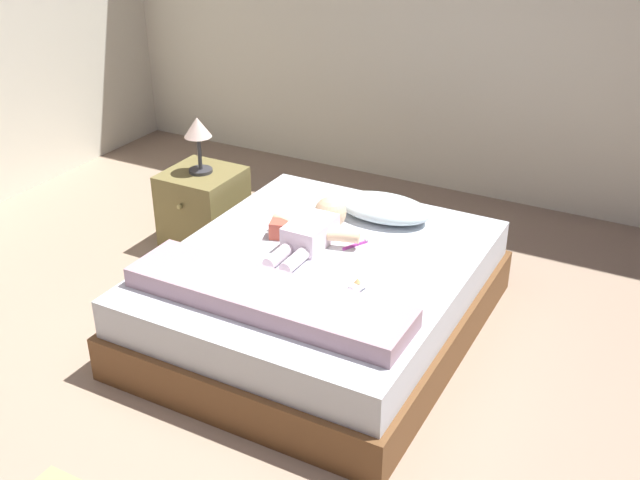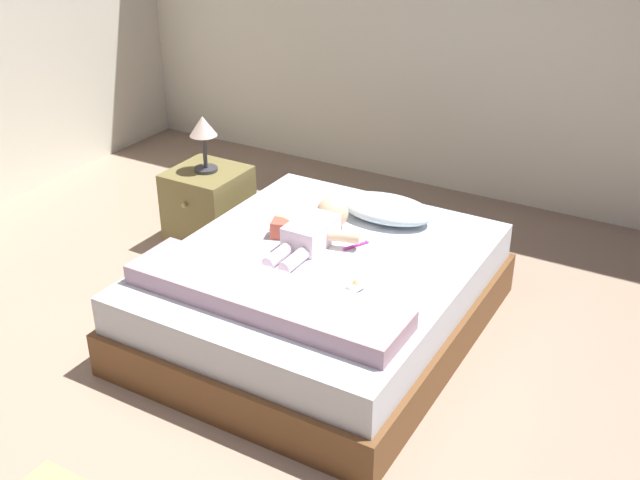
{
  "view_description": "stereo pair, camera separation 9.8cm",
  "coord_description": "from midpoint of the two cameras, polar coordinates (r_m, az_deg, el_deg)",
  "views": [
    {
      "loc": [
        1.27,
        -1.92,
        2.22
      ],
      "look_at": [
        -0.27,
        0.95,
        0.51
      ],
      "focal_mm": 42.98,
      "sensor_mm": 36.0,
      "label": 1
    },
    {
      "loc": [
        1.36,
        -1.87,
        2.22
      ],
      "look_at": [
        -0.27,
        0.95,
        0.51
      ],
      "focal_mm": 42.98,
      "sensor_mm": 36.0,
      "label": 2
    }
  ],
  "objects": [
    {
      "name": "toy_block",
      "position": [
        3.91,
        -3.78,
        0.81
      ],
      "size": [
        0.11,
        0.11,
        0.09
      ],
      "color": "#CF5542",
      "rests_on": "bed"
    },
    {
      "name": "pillow",
      "position": [
        4.11,
        4.09,
        2.4
      ],
      "size": [
        0.52,
        0.31,
        0.11
      ],
      "color": "silver",
      "rests_on": "bed"
    },
    {
      "name": "blanket",
      "position": [
        3.34,
        -4.82,
        -4.27
      ],
      "size": [
        1.31,
        0.33,
        0.09
      ],
      "color": "#AD8B99",
      "rests_on": "bed"
    },
    {
      "name": "ground_plane",
      "position": [
        3.2,
        -4.84,
        -16.38
      ],
      "size": [
        8.0,
        8.0,
        0.0
      ],
      "primitive_type": "plane",
      "color": "gray"
    },
    {
      "name": "wall_behind_bed",
      "position": [
        5.15,
        13.65,
        16.93
      ],
      "size": [
        8.0,
        0.12,
        2.65
      ],
      "primitive_type": "cube",
      "color": "silver",
      "rests_on": "ground_plane"
    },
    {
      "name": "nightstand",
      "position": [
        4.69,
        -9.24,
        2.3
      ],
      "size": [
        0.42,
        0.45,
        0.48
      ],
      "color": "olive",
      "rests_on": "ground_plane"
    },
    {
      "name": "bed",
      "position": [
        3.83,
        -0.73,
        -4.13
      ],
      "size": [
        1.46,
        1.73,
        0.41
      ],
      "color": "brown",
      "rests_on": "ground_plane"
    },
    {
      "name": "baby",
      "position": [
        3.86,
        -1.1,
        0.88
      ],
      "size": [
        0.5,
        0.63,
        0.17
      ],
      "color": "white",
      "rests_on": "bed"
    },
    {
      "name": "toothbrush",
      "position": [
        3.84,
        2.05,
        -0.32
      ],
      "size": [
        0.09,
        0.15,
        0.02
      ],
      "color": "#AF359D",
      "rests_on": "bed"
    },
    {
      "name": "lamp",
      "position": [
        4.51,
        -9.7,
        7.86
      ],
      "size": [
        0.16,
        0.16,
        0.34
      ],
      "color": "#333338",
      "rests_on": "nightstand"
    },
    {
      "name": "baby_bottle",
      "position": [
        3.45,
        1.99,
        -3.47
      ],
      "size": [
        0.07,
        0.1,
        0.07
      ],
      "color": "white",
      "rests_on": "bed"
    }
  ]
}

